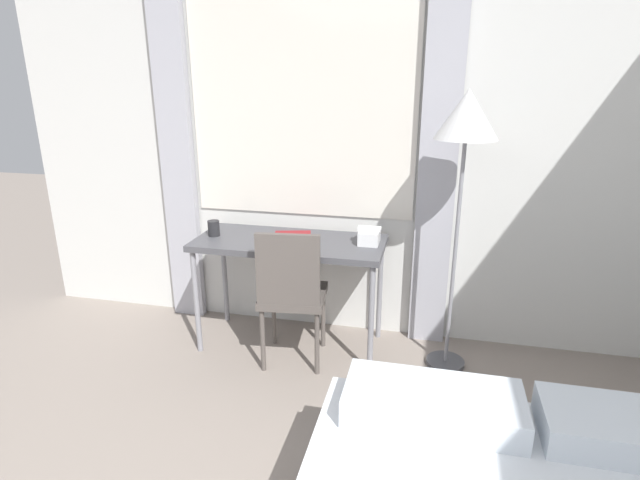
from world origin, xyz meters
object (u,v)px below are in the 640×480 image
object	(u,v)px
book	(293,235)
mug	(214,228)
standing_lamp	(466,131)
desk	(290,250)
telephone	(369,236)
desk_chair	(292,290)

from	to	relation	value
book	mug	bearing A→B (deg)	-170.82
standing_lamp	book	size ratio (longest dim) A/B	6.43
standing_lamp	book	bearing A→B (deg)	174.56
desk	telephone	distance (m)	0.53
desk	mug	xyz separation A→B (m)	(-0.52, -0.02, 0.12)
mug	desk_chair	bearing A→B (deg)	-20.15
book	standing_lamp	bearing A→B (deg)	-5.44
book	mug	size ratio (longest dim) A/B	2.58
desk	mug	size ratio (longest dim) A/B	11.98
desk	desk_chair	size ratio (longest dim) A/B	1.35
desk	telephone	world-z (taller)	telephone
standing_lamp	telephone	bearing A→B (deg)	170.78
desk	desk_chair	bearing A→B (deg)	-71.83
desk	standing_lamp	world-z (taller)	standing_lamp
desk	desk_chair	xyz separation A→B (m)	(0.08, -0.24, -0.17)
desk	book	distance (m)	0.10
book	telephone	bearing A→B (deg)	-1.46
telephone	mug	world-z (taller)	telephone
standing_lamp	telephone	distance (m)	0.86
desk	standing_lamp	distance (m)	1.31
standing_lamp	mug	xyz separation A→B (m)	(-1.56, 0.01, -0.67)
desk_chair	mug	xyz separation A→B (m)	(-0.60, 0.22, 0.29)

